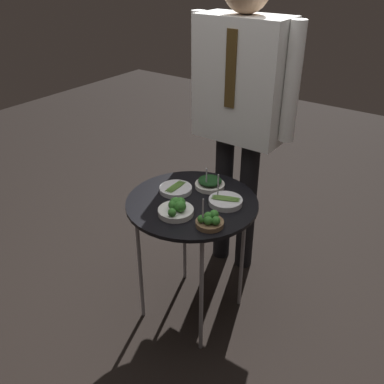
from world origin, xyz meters
name	(u,v)px	position (x,y,z in m)	size (l,w,h in m)	color
ground_plane	(192,308)	(0.00, 0.00, 0.00)	(8.00, 8.00, 0.00)	black
serving_cart	(192,210)	(0.00, 0.00, 0.66)	(0.65, 0.65, 0.71)	black
bowl_broccoli_back_left	(176,209)	(0.01, -0.14, 0.74)	(0.17, 0.17, 0.08)	white
bowl_asparagus_far_rim	(176,189)	(-0.12, 0.03, 0.73)	(0.17, 0.17, 0.03)	silver
bowl_asparagus_near_rim	(225,201)	(0.15, 0.07, 0.73)	(0.16, 0.16, 0.15)	silver
bowl_spinach_back_right	(210,183)	(-0.01, 0.16, 0.74)	(0.15, 0.15, 0.13)	silver
bowl_broccoli_center	(210,221)	(0.19, -0.13, 0.74)	(0.13, 0.13, 0.15)	brown
waiter_figure	(241,95)	(-0.05, 0.53, 1.10)	(0.64, 0.24, 1.74)	black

